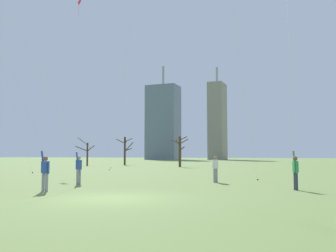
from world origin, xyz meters
The scene contains 11 objects.
ground_plane centered at (0.00, 0.00, 0.00)m, with size 400.00×400.00×0.00m, color olive.
kite_flyer_midfield_right_teal centered at (-6.33, 2.11, 3.70)m, with size 10.62×4.82×14.43m.
kite_flyer_foreground_right_pink centered at (-5.36, 4.05, 2.66)m, with size 1.33×10.19×14.90m.
kite_flyer_far_back_purple centered at (6.46, 6.93, 2.40)m, with size 0.91×8.20×14.67m.
bystander_strolling_midfield centered at (1.75, 9.51, 0.90)m, with size 0.30×0.48×1.62m.
distant_kite_drifting_left_red centered at (-22.97, 30.45, 21.91)m, with size 7.39×2.49×24.49m.
bare_tree_leftmost centered at (-21.73, 41.63, 2.63)m, with size 3.25×2.14×4.69m.
bare_tree_far_right_edge centered at (-26.53, 37.61, 2.12)m, with size 3.33×2.77×4.58m.
bare_tree_rightmost centered at (-9.99, 36.12, 2.45)m, with size 2.43×3.02×4.43m.
skyline_tall_tower centered at (-24.07, 115.91, 13.84)m, with size 5.27×8.83×33.57m.
skyline_mid_tower_left centered at (-43.16, 110.84, 13.59)m, with size 11.33×7.97×34.52m.
Camera 1 is at (7.28, -12.49, 1.68)m, focal length 39.03 mm.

